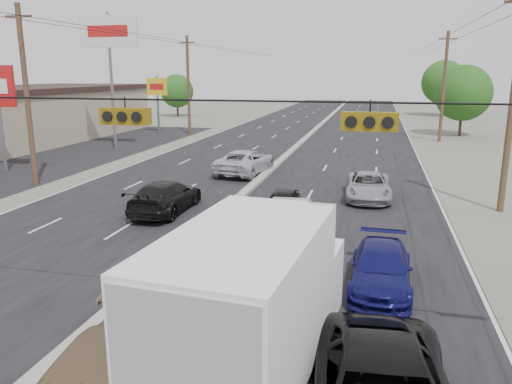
% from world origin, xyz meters
% --- Properties ---
extents(ground, '(200.00, 200.00, 0.00)m').
position_xyz_m(ground, '(0.00, 0.00, 0.00)').
color(ground, '#606356').
rests_on(ground, ground).
extents(road_surface, '(20.00, 160.00, 0.02)m').
position_xyz_m(road_surface, '(0.00, 30.00, 0.00)').
color(road_surface, black).
rests_on(road_surface, ground).
extents(center_median, '(0.50, 160.00, 0.20)m').
position_xyz_m(center_median, '(0.00, 30.00, 0.10)').
color(center_median, gray).
rests_on(center_median, ground).
extents(parking_lot, '(10.00, 42.00, 0.02)m').
position_xyz_m(parking_lot, '(-17.00, 25.00, 0.00)').
color(parking_lot, black).
rests_on(parking_lot, ground).
extents(utility_pole_left_b, '(1.60, 0.30, 10.00)m').
position_xyz_m(utility_pole_left_b, '(-12.50, 15.00, 5.11)').
color(utility_pole_left_b, '#422D1E').
rests_on(utility_pole_left_b, ground).
extents(utility_pole_left_c, '(1.60, 0.30, 10.00)m').
position_xyz_m(utility_pole_left_c, '(-12.50, 40.00, 5.11)').
color(utility_pole_left_c, '#422D1E').
rests_on(utility_pole_left_c, ground).
extents(utility_pole_right_c, '(1.60, 0.30, 10.00)m').
position_xyz_m(utility_pole_right_c, '(12.50, 40.00, 5.11)').
color(utility_pole_right_c, '#422D1E').
rests_on(utility_pole_right_c, ground).
extents(traffic_signals, '(25.00, 0.30, 0.54)m').
position_xyz_m(traffic_signals, '(1.40, 0.00, 5.49)').
color(traffic_signals, black).
rests_on(traffic_signals, ground).
extents(pole_sign_billboard, '(5.00, 0.25, 11.00)m').
position_xyz_m(pole_sign_billboard, '(-14.50, 28.00, 8.87)').
color(pole_sign_billboard, slate).
rests_on(pole_sign_billboard, ground).
extents(pole_sign_far, '(2.20, 0.25, 6.00)m').
position_xyz_m(pole_sign_far, '(-16.00, 40.00, 4.41)').
color(pole_sign_far, slate).
rests_on(pole_sign_far, ground).
extents(tree_left_far, '(4.80, 4.80, 6.12)m').
position_xyz_m(tree_left_far, '(-22.00, 60.00, 3.72)').
color(tree_left_far, '#382619').
rests_on(tree_left_far, ground).
extents(tree_right_mid, '(5.60, 5.60, 7.14)m').
position_xyz_m(tree_right_mid, '(15.00, 45.00, 4.34)').
color(tree_right_mid, '#382619').
rests_on(tree_right_mid, ground).
extents(tree_right_far, '(6.40, 6.40, 8.16)m').
position_xyz_m(tree_right_far, '(16.00, 70.00, 4.96)').
color(tree_right_far, '#382619').
rests_on(tree_right_far, ground).
extents(box_truck, '(3.05, 7.17, 3.55)m').
position_xyz_m(box_truck, '(4.46, -0.68, 1.82)').
color(box_truck, black).
rests_on(box_truck, ground).
extents(red_sedan, '(2.00, 4.60, 1.47)m').
position_xyz_m(red_sedan, '(3.00, 5.34, 0.74)').
color(red_sedan, red).
rests_on(red_sedan, ground).
extents(queue_car_a, '(1.49, 3.59, 1.22)m').
position_xyz_m(queue_car_a, '(2.70, 11.70, 0.61)').
color(queue_car_a, black).
rests_on(queue_car_a, ground).
extents(queue_car_b, '(1.77, 4.36, 1.41)m').
position_xyz_m(queue_car_b, '(3.50, 8.92, 0.70)').
color(queue_car_b, silver).
rests_on(queue_car_b, ground).
extents(queue_car_c, '(2.37, 4.85, 1.33)m').
position_xyz_m(queue_car_c, '(6.41, 15.95, 0.66)').
color(queue_car_c, '#999AA0').
rests_on(queue_car_c, ground).
extents(queue_car_d, '(1.86, 4.38, 1.26)m').
position_xyz_m(queue_car_d, '(7.00, 4.83, 0.63)').
color(queue_car_d, '#101053').
rests_on(queue_car_d, ground).
extents(oncoming_near, '(2.08, 5.09, 1.48)m').
position_xyz_m(oncoming_near, '(-2.69, 11.20, 0.74)').
color(oncoming_near, black).
rests_on(oncoming_near, ground).
extents(oncoming_far, '(3.20, 5.81, 1.54)m').
position_xyz_m(oncoming_far, '(-1.40, 20.83, 0.77)').
color(oncoming_far, '#B9BDC2').
rests_on(oncoming_far, ground).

